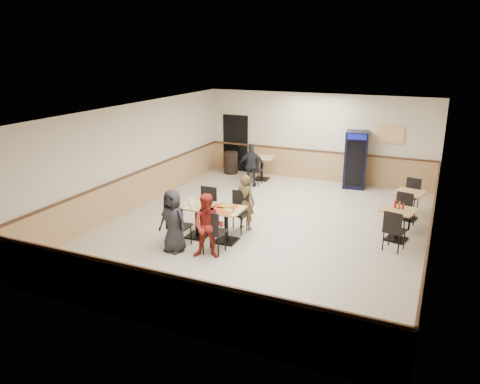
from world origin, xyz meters
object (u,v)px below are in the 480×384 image
at_px(diner_woman_right, 208,226).
at_px(lone_diner, 252,165).
at_px(diner_man_opposite, 245,202).
at_px(back_table, 262,165).
at_px(diner_woman_left, 173,221).
at_px(side_table_near, 398,220).
at_px(trash_bin, 231,163).
at_px(main_table, 211,218).
at_px(side_table_far, 408,201).
at_px(pepsi_cooler, 356,160).

bearing_deg(diner_woman_right, lone_diner, 86.85).
bearing_deg(diner_man_opposite, back_table, -64.52).
relative_size(diner_woman_left, side_table_near, 1.64).
distance_m(diner_woman_left, back_table, 6.44).
xyz_separation_m(diner_woman_right, back_table, (-1.25, 6.40, -0.19)).
relative_size(diner_woman_left, diner_man_opposite, 1.01).
bearing_deg(trash_bin, main_table, -69.39).
distance_m(diner_woman_right, side_table_far, 5.77).
bearing_deg(trash_bin, diner_woman_left, -75.83).
bearing_deg(back_table, pepsi_cooler, 7.11).
bearing_deg(side_table_near, diner_man_opposite, -167.40).
distance_m(lone_diner, back_table, 0.95).
xyz_separation_m(side_table_near, back_table, (-4.96, 3.69, 0.02)).
relative_size(diner_woman_left, pepsi_cooler, 0.78).
xyz_separation_m(diner_woman_right, trash_bin, (-2.60, 6.75, -0.33)).
relative_size(diner_woman_left, lone_diner, 1.00).
xyz_separation_m(diner_man_opposite, lone_diner, (-1.31, 3.58, 0.01)).
distance_m(back_table, trash_bin, 1.40).
xyz_separation_m(lone_diner, pepsi_cooler, (3.15, 1.32, 0.21)).
relative_size(pepsi_cooler, trash_bin, 2.33).
height_order(diner_woman_left, back_table, diner_woman_left).
bearing_deg(main_table, pepsi_cooler, 67.04).
xyz_separation_m(lone_diner, side_table_near, (4.96, -2.77, -0.21)).
relative_size(back_table, trash_bin, 1.02).
xyz_separation_m(diner_woman_left, pepsi_cooler, (2.79, 6.82, 0.21)).
bearing_deg(main_table, trash_bin, 109.20).
height_order(diner_woman_right, lone_diner, diner_woman_right).
bearing_deg(diner_woman_right, trash_bin, 95.05).
height_order(back_table, trash_bin, back_table).
bearing_deg(diner_woman_right, main_table, 97.78).
bearing_deg(side_table_near, pepsi_cooler, 113.82).
bearing_deg(diner_man_opposite, side_table_far, -137.73).
xyz_separation_m(pepsi_cooler, trash_bin, (-4.50, -0.04, -0.54)).
relative_size(diner_woman_right, trash_bin, 1.83).
relative_size(lone_diner, trash_bin, 1.81).
relative_size(lone_diner, back_table, 1.77).
height_order(side_table_near, side_table_far, side_table_near).
relative_size(diner_man_opposite, pepsi_cooler, 0.77).
xyz_separation_m(lone_diner, side_table_far, (5.06, -1.15, -0.22)).
bearing_deg(lone_diner, back_table, -105.32).
height_order(back_table, pepsi_cooler, pepsi_cooler).
xyz_separation_m(side_table_near, trash_bin, (-6.31, 4.04, -0.12)).
xyz_separation_m(diner_woman_left, trash_bin, (-1.71, 6.78, -0.33)).
xyz_separation_m(main_table, diner_man_opposite, (0.48, 0.96, 0.17)).
xyz_separation_m(diner_man_opposite, side_table_far, (3.74, 2.44, -0.21)).
bearing_deg(side_table_far, back_table, 157.72).
xyz_separation_m(diner_woman_left, diner_woman_right, (0.89, 0.02, 0.01)).
xyz_separation_m(back_table, trash_bin, (-1.35, 0.35, -0.14)).
bearing_deg(side_table_far, lone_diner, 167.24).
bearing_deg(diner_woman_left, pepsi_cooler, 75.49).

